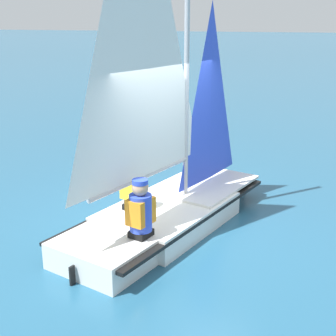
{
  "coord_description": "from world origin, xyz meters",
  "views": [
    {
      "loc": [
        -2.61,
        6.28,
        3.12
      ],
      "look_at": [
        0.0,
        0.0,
        0.96
      ],
      "focal_mm": 50.0,
      "sensor_mm": 36.0,
      "label": 1
    }
  ],
  "objects": [
    {
      "name": "sailboat_main",
      "position": [
        0.01,
        0.05,
        0.84
      ],
      "size": [
        2.18,
        4.22,
        5.49
      ],
      "rotation": [
        0.0,
        0.0,
        4.51
      ],
      "color": "white",
      "rests_on": "ground_plane"
    },
    {
      "name": "sailor_crew",
      "position": [
        -0.1,
        1.18,
        0.63
      ],
      "size": [
        0.35,
        0.39,
        1.16
      ],
      "rotation": [
        0.0,
        0.0,
        4.51
      ],
      "color": "black",
      "rests_on": "ground_plane"
    },
    {
      "name": "sailor_helm",
      "position": [
        0.42,
        0.35,
        0.62
      ],
      "size": [
        0.35,
        0.39,
        1.16
      ],
      "rotation": [
        0.0,
        0.0,
        4.51
      ],
      "color": "black",
      "rests_on": "ground_plane"
    },
    {
      "name": "ground_plane",
      "position": [
        0.0,
        0.0,
        0.0
      ],
      "size": [
        260.0,
        260.0,
        0.0
      ],
      "primitive_type": "plane",
      "color": "#235675"
    }
  ]
}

